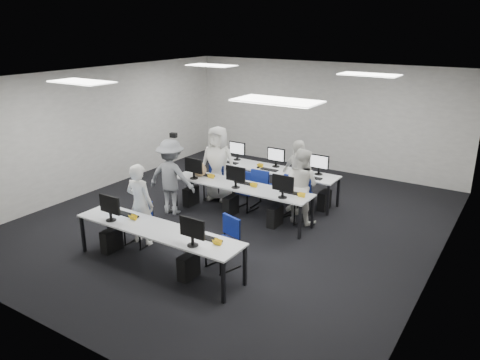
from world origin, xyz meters
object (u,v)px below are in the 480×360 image
Objects in this scene: chair_3 at (247,198)px; student_2 at (218,163)px; student_1 at (301,186)px; chair_6 at (264,195)px; chair_7 at (297,202)px; photographer at (171,177)px; chair_4 at (296,206)px; student_0 at (140,204)px; desk_mid at (240,187)px; desk_front at (157,231)px; student_3 at (297,176)px; chair_2 at (215,188)px; chair_0 at (140,231)px; chair_1 at (223,252)px; chair_5 at (221,186)px.

chair_3 is 1.11m from student_2.
chair_6 is at bearing -9.95° from student_1.
photographer is at bearing -144.46° from chair_7.
chair_4 is at bearing -9.02° from student_1.
student_0 is at bearing -112.38° from chair_6.
chair_3 reaches higher than desk_mid.
photographer reaches higher than chair_3.
desk_front is at bearing 114.00° from photographer.
desk_mid is at bearing -44.00° from student_2.
chair_4 is (1.19, 0.05, 0.05)m from chair_3.
chair_7 is 0.59× the size of student_3.
student_1 reaches higher than chair_7.
chair_3 is 0.41m from chair_6.
photographer reaches higher than chair_2.
student_2 is 1.07× the size of student_3.
student_2 is (-0.13, 2.71, 0.09)m from student_0.
chair_6 is at bearing 66.97° from chair_0.
chair_1 reaches higher than desk_front.
chair_0 is at bearing 151.67° from desk_front.
photographer reaches higher than chair_7.
desk_front is at bearing -84.00° from student_2.
chair_4 reaches higher than chair_6.
student_0 is at bearing -108.64° from chair_4.
chair_4 is (1.06, 3.13, -0.38)m from desk_front.
photographer is (-1.39, 2.00, 0.15)m from desk_front.
chair_2 is at bearing -175.60° from chair_6.
desk_mid is 2.33m from chair_0.
student_0 is at bearing -98.91° from student_2.
chair_7 is at bearing -161.53° from photographer.
student_2 reaches higher than chair_2.
chair_5 reaches higher than desk_front.
desk_mid is 1.39m from chair_5.
chair_1 is 2.68m from chair_3.
chair_4 is 0.69m from student_3.
desk_front is at bearing -100.31° from chair_7.
chair_2 is at bearing -179.65° from student_2.
chair_5 reaches higher than chair_0.
desk_mid is at bearing 28.49° from student_1.
photographer is (-2.27, -1.55, 0.01)m from student_3.
student_0 is (-1.90, -2.80, 0.48)m from chair_7.
chair_6 is at bearing -114.13° from student_0.
chair_3 is (-0.13, 3.08, -0.42)m from desk_front.
desk_mid is 1.93× the size of photographer.
chair_7 is 0.55× the size of student_2.
chair_6 is at bearing -176.90° from chair_4.
student_3 is 2.74m from photographer.
student_1 is at bearing 4.14° from chair_4.
photographer reaches higher than chair_5.
desk_mid is at bearing -37.40° from chair_5.
chair_1 is 0.96× the size of chair_6.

